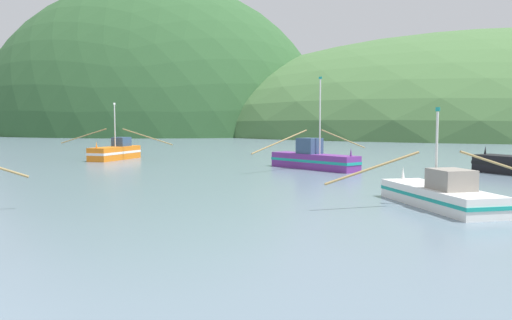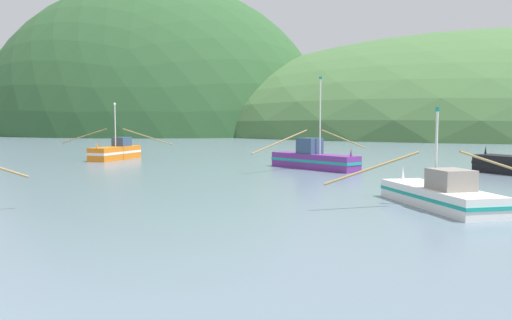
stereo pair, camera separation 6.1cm
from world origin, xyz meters
name	(u,v)px [view 2 (the right image)]	position (x,y,z in m)	size (l,w,h in m)	color
hill_far_left	(101,131)	(-119.77, 179.05, 0.00)	(149.33, 119.46, 78.79)	#47703D
hill_mid_left	(153,134)	(-75.29, 144.99, 0.00)	(117.22, 93.78, 98.42)	#2D562D
hill_mid_right	(475,134)	(27.68, 174.07, 0.00)	(197.81, 158.25, 62.87)	#47703D
fishing_boat_purple	(313,159)	(1.36, 38.00, 0.88)	(8.75, 12.23, 8.04)	#6B2D84
fishing_boat_white	(440,194)	(11.25, 20.38, 0.64)	(10.35, 7.85, 4.91)	white
fishing_boat_orange	(116,152)	(-21.49, 42.02, 0.86)	(14.01, 7.36, 6.21)	orange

